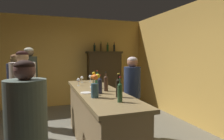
# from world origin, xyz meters

# --- Properties ---
(wall_back) EXTENTS (5.63, 0.12, 2.74)m
(wall_back) POSITION_xyz_m (0.00, 3.05, 1.37)
(wall_back) COLOR gold
(wall_back) RESTS_ON ground
(wall_right) EXTENTS (0.12, 6.11, 2.74)m
(wall_right) POSITION_xyz_m (2.82, 0.00, 1.37)
(wall_right) COLOR gold
(wall_right) RESTS_ON ground
(bar_counter) EXTENTS (0.67, 2.56, 1.00)m
(bar_counter) POSITION_xyz_m (0.46, -0.04, 0.50)
(bar_counter) COLOR #8E744E
(bar_counter) RESTS_ON ground
(display_cabinet) EXTENTS (1.13, 0.42, 1.69)m
(display_cabinet) POSITION_xyz_m (1.42, 2.75, 0.88)
(display_cabinet) COLOR #2D2214
(display_cabinet) RESTS_ON ground
(wine_bottle_malbec) EXTENTS (0.06, 0.06, 0.31)m
(wine_bottle_malbec) POSITION_xyz_m (0.51, -0.89, 1.13)
(wine_bottle_malbec) COLOR #294B2D
(wine_bottle_malbec) RESTS_ON bar_counter
(wine_bottle_riesling) EXTENTS (0.06, 0.06, 0.31)m
(wine_bottle_riesling) POSITION_xyz_m (0.50, 0.16, 1.14)
(wine_bottle_riesling) COLOR #22522E
(wine_bottle_riesling) RESTS_ON bar_counter
(wine_bottle_pinot) EXTENTS (0.07, 0.07, 0.31)m
(wine_bottle_pinot) POSITION_xyz_m (0.56, -0.15, 1.13)
(wine_bottle_pinot) COLOR #402B20
(wine_bottle_pinot) RESTS_ON bar_counter
(wine_bottle_merlot) EXTENTS (0.07, 0.07, 0.33)m
(wine_bottle_merlot) POSITION_xyz_m (0.59, -0.62, 1.14)
(wine_bottle_merlot) COLOR black
(wine_bottle_merlot) RESTS_ON bar_counter
(wine_bottle_chardonnay) EXTENTS (0.07, 0.07, 0.28)m
(wine_bottle_chardonnay) POSITION_xyz_m (0.42, -0.30, 1.12)
(wine_bottle_chardonnay) COLOR #22243A
(wine_bottle_chardonnay) RESTS_ON bar_counter
(wine_glass_front) EXTENTS (0.07, 0.07, 0.13)m
(wine_glass_front) POSITION_xyz_m (0.38, 0.94, 1.09)
(wine_glass_front) COLOR white
(wine_glass_front) RESTS_ON bar_counter
(wine_glass_mid) EXTENTS (0.08, 0.08, 0.15)m
(wine_glass_mid) POSITION_xyz_m (0.30, -0.37, 1.10)
(wine_glass_mid) COLOR white
(wine_glass_mid) RESTS_ON bar_counter
(wine_glass_rear) EXTENTS (0.07, 0.07, 0.15)m
(wine_glass_rear) POSITION_xyz_m (0.56, 0.97, 1.10)
(wine_glass_rear) COLOR white
(wine_glass_rear) RESTS_ON bar_counter
(wine_glass_spare) EXTENTS (0.06, 0.06, 0.14)m
(wine_glass_spare) POSITION_xyz_m (0.24, 0.53, 1.10)
(wine_glass_spare) COLOR white
(wine_glass_spare) RESTS_ON bar_counter
(flower_arrangement) EXTENTS (0.13, 0.11, 0.35)m
(flower_arrangement) POSITION_xyz_m (0.28, -0.55, 1.15)
(flower_arrangement) COLOR #325164
(flower_arrangement) RESTS_ON bar_counter
(cheese_plate) EXTENTS (0.16, 0.16, 0.01)m
(cheese_plate) POSITION_xyz_m (0.23, -0.21, 1.00)
(cheese_plate) COLOR white
(cheese_plate) RESTS_ON bar_counter
(display_bottle_left) EXTENTS (0.07, 0.07, 0.27)m
(display_bottle_left) POSITION_xyz_m (1.11, 2.75, 1.81)
(display_bottle_left) COLOR black
(display_bottle_left) RESTS_ON display_cabinet
(display_bottle_midleft) EXTENTS (0.06, 0.06, 0.32)m
(display_bottle_midleft) POSITION_xyz_m (1.32, 2.75, 1.83)
(display_bottle_midleft) COLOR #483217
(display_bottle_midleft) RESTS_ON display_cabinet
(display_bottle_center) EXTENTS (0.07, 0.07, 0.30)m
(display_bottle_center) POSITION_xyz_m (1.54, 2.75, 1.82)
(display_bottle_center) COLOR #1E3D18
(display_bottle_center) RESTS_ON display_cabinet
(display_bottle_midright) EXTENTS (0.06, 0.06, 0.30)m
(display_bottle_midright) POSITION_xyz_m (1.76, 2.75, 1.82)
(display_bottle_midright) COLOR black
(display_bottle_midright) RESTS_ON display_cabinet
(patron_near_entrance) EXTENTS (0.37, 0.37, 1.63)m
(patron_near_entrance) POSITION_xyz_m (-0.67, 0.16, 0.89)
(patron_near_entrance) COLOR #1E2446
(patron_near_entrance) RESTS_ON ground
(patron_in_grey) EXTENTS (0.31, 0.31, 1.59)m
(patron_in_grey) POSITION_xyz_m (-0.86, 0.89, 0.88)
(patron_in_grey) COLOR gray
(patron_in_grey) RESTS_ON ground
(patron_in_navy) EXTENTS (0.37, 0.37, 1.52)m
(patron_in_navy) POSITION_xyz_m (-0.51, -1.12, 0.83)
(patron_in_navy) COLOR maroon
(patron_in_navy) RESTS_ON ground
(patron_tall) EXTENTS (0.32, 0.32, 1.73)m
(patron_tall) POSITION_xyz_m (-0.67, 1.41, 0.97)
(patron_tall) COLOR #4B6655
(patron_tall) RESTS_ON ground
(bartender) EXTENTS (0.31, 0.31, 1.54)m
(bartender) POSITION_xyz_m (1.19, 0.19, 0.86)
(bartender) COLOR #9B9A84
(bartender) RESTS_ON ground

